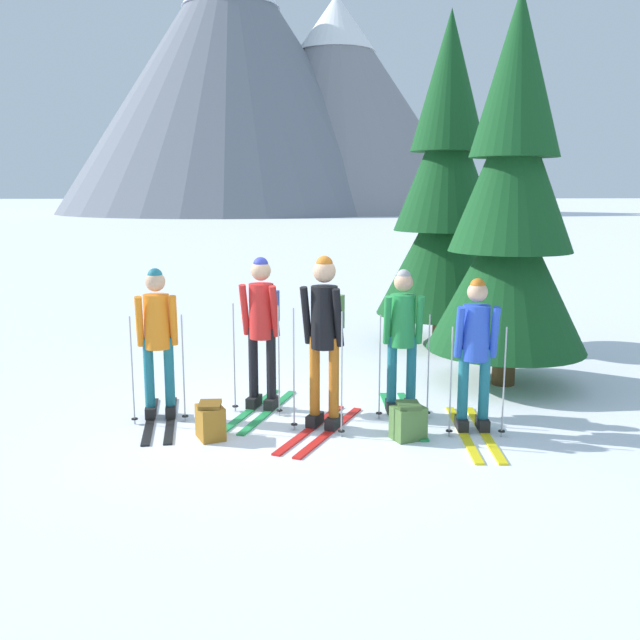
{
  "coord_description": "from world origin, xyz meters",
  "views": [
    {
      "loc": [
        -0.34,
        -7.49,
        2.51
      ],
      "look_at": [
        0.17,
        0.37,
        1.05
      ],
      "focal_mm": 39.48,
      "sensor_mm": 36.0,
      "label": 1
    }
  ],
  "objects_px": {
    "skier_in_red": "(262,324)",
    "pine_tree_near": "(446,197)",
    "skier_in_blue": "(475,347)",
    "skier_in_orange": "(158,338)",
    "pine_tree_mid": "(511,211)",
    "backpack_on_snow_beside": "(210,421)",
    "backpack_on_snow_front": "(408,421)",
    "skier_in_green": "(402,334)",
    "skier_in_black": "(325,331)"
  },
  "relations": [
    {
      "from": "pine_tree_near",
      "to": "backpack_on_snow_front",
      "type": "relative_size",
      "value": 13.64
    },
    {
      "from": "pine_tree_near",
      "to": "pine_tree_mid",
      "type": "height_order",
      "value": "pine_tree_near"
    },
    {
      "from": "skier_in_green",
      "to": "backpack_on_snow_beside",
      "type": "relative_size",
      "value": 4.44
    },
    {
      "from": "skier_in_orange",
      "to": "skier_in_blue",
      "type": "distance_m",
      "value": 3.42
    },
    {
      "from": "skier_in_blue",
      "to": "pine_tree_mid",
      "type": "relative_size",
      "value": 0.35
    },
    {
      "from": "skier_in_black",
      "to": "backpack_on_snow_front",
      "type": "xyz_separation_m",
      "value": [
        0.83,
        -0.4,
        -0.87
      ]
    },
    {
      "from": "skier_in_orange",
      "to": "skier_in_black",
      "type": "distance_m",
      "value": 1.86
    },
    {
      "from": "skier_in_orange",
      "to": "skier_in_black",
      "type": "height_order",
      "value": "skier_in_black"
    },
    {
      "from": "backpack_on_snow_front",
      "to": "backpack_on_snow_beside",
      "type": "height_order",
      "value": "same"
    },
    {
      "from": "pine_tree_near",
      "to": "skier_in_red",
      "type": "bearing_deg",
      "value": -130.84
    },
    {
      "from": "skier_in_black",
      "to": "pine_tree_mid",
      "type": "xyz_separation_m",
      "value": [
        2.46,
        1.56,
        1.19
      ]
    },
    {
      "from": "pine_tree_near",
      "to": "backpack_on_snow_front",
      "type": "distance_m",
      "value": 5.19
    },
    {
      "from": "skier_in_black",
      "to": "backpack_on_snow_front",
      "type": "bearing_deg",
      "value": -25.74
    },
    {
      "from": "skier_in_orange",
      "to": "pine_tree_mid",
      "type": "distance_m",
      "value": 4.61
    },
    {
      "from": "skier_in_red",
      "to": "skier_in_black",
      "type": "xyz_separation_m",
      "value": [
        0.67,
        -0.72,
        0.05
      ]
    },
    {
      "from": "skier_in_black",
      "to": "pine_tree_near",
      "type": "xyz_separation_m",
      "value": [
        2.24,
        4.08,
        1.35
      ]
    },
    {
      "from": "pine_tree_mid",
      "to": "backpack_on_snow_beside",
      "type": "distance_m",
      "value": 4.57
    },
    {
      "from": "skier_in_orange",
      "to": "skier_in_red",
      "type": "xyz_separation_m",
      "value": [
        1.14,
        0.28,
        0.09
      ]
    },
    {
      "from": "skier_in_blue",
      "to": "skier_in_orange",
      "type": "bearing_deg",
      "value": 169.41
    },
    {
      "from": "skier_in_orange",
      "to": "backpack_on_snow_beside",
      "type": "bearing_deg",
      "value": -48.47
    },
    {
      "from": "skier_in_blue",
      "to": "backpack_on_snow_front",
      "type": "distance_m",
      "value": 1.04
    },
    {
      "from": "skier_in_black",
      "to": "pine_tree_near",
      "type": "distance_m",
      "value": 4.84
    },
    {
      "from": "skier_in_red",
      "to": "backpack_on_snow_beside",
      "type": "xyz_separation_m",
      "value": [
        -0.52,
        -0.97,
        -0.82
      ]
    },
    {
      "from": "skier_in_green",
      "to": "backpack_on_snow_front",
      "type": "relative_size",
      "value": 4.43
    },
    {
      "from": "skier_in_red",
      "to": "pine_tree_mid",
      "type": "height_order",
      "value": "pine_tree_mid"
    },
    {
      "from": "backpack_on_snow_front",
      "to": "pine_tree_mid",
      "type": "bearing_deg",
      "value": 50.21
    },
    {
      "from": "backpack_on_snow_front",
      "to": "skier_in_blue",
      "type": "bearing_deg",
      "value": 16.34
    },
    {
      "from": "skier_in_orange",
      "to": "pine_tree_near",
      "type": "relative_size",
      "value": 0.32
    },
    {
      "from": "pine_tree_near",
      "to": "backpack_on_snow_beside",
      "type": "distance_m",
      "value": 5.95
    },
    {
      "from": "skier_in_green",
      "to": "skier_in_red",
      "type": "bearing_deg",
      "value": 170.53
    },
    {
      "from": "skier_in_orange",
      "to": "skier_in_red",
      "type": "distance_m",
      "value": 1.17
    },
    {
      "from": "pine_tree_near",
      "to": "skier_in_green",
      "type": "bearing_deg",
      "value": -110.22
    },
    {
      "from": "skier_in_red",
      "to": "pine_tree_near",
      "type": "xyz_separation_m",
      "value": [
        2.91,
        3.36,
        1.4
      ]
    },
    {
      "from": "backpack_on_snow_beside",
      "to": "pine_tree_mid",
      "type": "bearing_deg",
      "value": 26.43
    },
    {
      "from": "skier_in_orange",
      "to": "pine_tree_near",
      "type": "bearing_deg",
      "value": 41.97
    },
    {
      "from": "skier_in_red",
      "to": "pine_tree_mid",
      "type": "relative_size",
      "value": 0.36
    },
    {
      "from": "skier_in_green",
      "to": "skier_in_blue",
      "type": "height_order",
      "value": "skier_in_green"
    },
    {
      "from": "pine_tree_mid",
      "to": "skier_in_red",
      "type": "bearing_deg",
      "value": -164.9
    },
    {
      "from": "backpack_on_snow_beside",
      "to": "skier_in_green",
      "type": "bearing_deg",
      "value": 18.69
    },
    {
      "from": "pine_tree_mid",
      "to": "backpack_on_snow_beside",
      "type": "relative_size",
      "value": 12.79
    },
    {
      "from": "skier_in_orange",
      "to": "skier_in_black",
      "type": "bearing_deg",
      "value": -13.71
    },
    {
      "from": "skier_in_orange",
      "to": "skier_in_black",
      "type": "relative_size",
      "value": 0.91
    },
    {
      "from": "skier_in_red",
      "to": "backpack_on_snow_beside",
      "type": "relative_size",
      "value": 4.61
    },
    {
      "from": "skier_in_red",
      "to": "skier_in_blue",
      "type": "relative_size",
      "value": 1.02
    },
    {
      "from": "skier_in_orange",
      "to": "pine_tree_mid",
      "type": "height_order",
      "value": "pine_tree_mid"
    },
    {
      "from": "skier_in_black",
      "to": "skier_in_blue",
      "type": "bearing_deg",
      "value": -6.88
    },
    {
      "from": "skier_in_green",
      "to": "backpack_on_snow_beside",
      "type": "bearing_deg",
      "value": -161.31
    },
    {
      "from": "backpack_on_snow_front",
      "to": "skier_in_red",
      "type": "bearing_deg",
      "value": 143.3
    },
    {
      "from": "skier_in_black",
      "to": "backpack_on_snow_beside",
      "type": "bearing_deg",
      "value": -167.91
    },
    {
      "from": "backpack_on_snow_beside",
      "to": "skier_in_orange",
      "type": "bearing_deg",
      "value": 131.53
    }
  ]
}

